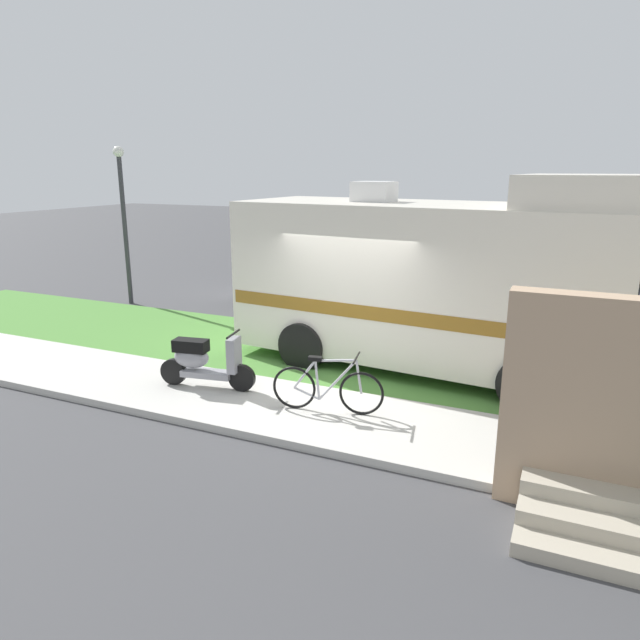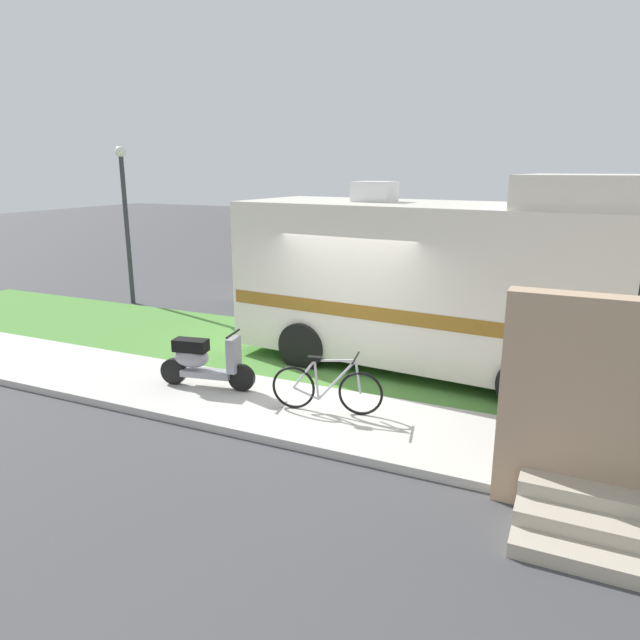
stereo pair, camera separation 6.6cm
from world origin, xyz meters
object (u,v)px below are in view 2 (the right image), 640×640
object	(u,v)px
scooter	(203,360)
pickup_truck_near	(318,265)
bicycle	(327,388)
motorhome_rv	(430,280)
bottle_green	(509,453)
street_lamp_post	(125,210)

from	to	relation	value
scooter	pickup_truck_near	size ratio (longest dim) A/B	0.32
scooter	bicycle	distance (m)	2.24
motorhome_rv	scooter	xyz separation A→B (m)	(-3.02, -2.72, -1.10)
scooter	bottle_green	bearing A→B (deg)	-5.58
motorhome_rv	bottle_green	bearing A→B (deg)	-59.69
motorhome_rv	pickup_truck_near	size ratio (longest dim) A/B	1.35
pickup_truck_near	street_lamp_post	world-z (taller)	street_lamp_post
bottle_green	street_lamp_post	distance (m)	11.99
scooter	bottle_green	distance (m)	4.92
bicycle	pickup_truck_near	world-z (taller)	pickup_truck_near
motorhome_rv	bicycle	bearing A→B (deg)	-105.63
scooter	bicycle	world-z (taller)	scooter
bicycle	pickup_truck_near	size ratio (longest dim) A/B	0.32
motorhome_rv	bottle_green	size ratio (longest dim) A/B	29.00
motorhome_rv	pickup_truck_near	bearing A→B (deg)	133.37
motorhome_rv	scooter	world-z (taller)	motorhome_rv
bicycle	pickup_truck_near	bearing A→B (deg)	115.77
street_lamp_post	bicycle	bearing A→B (deg)	-30.67
bicycle	bottle_green	size ratio (longest dim) A/B	6.88
scooter	bottle_green	size ratio (longest dim) A/B	6.85
pickup_truck_near	scooter	bearing A→B (deg)	-79.72
street_lamp_post	scooter	bearing A→B (deg)	-39.15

